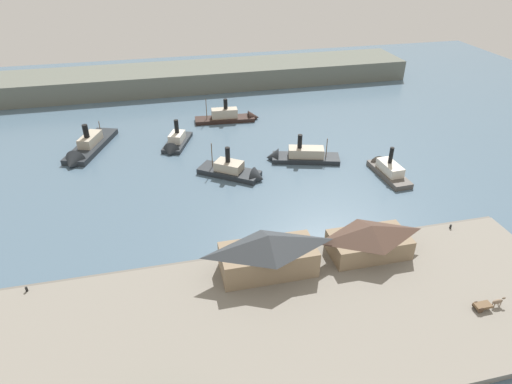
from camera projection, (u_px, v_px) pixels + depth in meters
The scene contains 15 objects.
ground_plane at pixel (251, 245), 92.86m from camera, with size 320.00×320.00×0.00m, color slate.
quay_promenade at pixel (280, 321), 74.25m from camera, with size 110.00×36.00×1.20m, color gray.
seawall_edge at pixel (255, 254), 89.60m from camera, with size 110.00×0.80×1.00m, color #666159.
ferry_shed_central_terminal at pixel (268, 253), 82.12m from camera, with size 18.26×8.50×8.36m.
ferry_shed_west_terminal at pixel (370, 239), 87.05m from camera, with size 15.92×8.63×6.75m.
horse_cart at pixel (488, 304), 75.59m from camera, with size 5.76×1.64×1.87m.
mooring_post_center_east at pixel (451, 227), 95.80m from camera, with size 0.44×0.44×0.90m, color black.
mooring_post_west at pixel (27, 289), 79.34m from camera, with size 0.44×0.44×0.90m, color black.
ferry_outer_harbor at pixel (86, 150), 129.28m from camera, with size 15.27×26.53×10.54m.
ferry_departing_north at pixel (175, 143), 133.16m from camera, with size 10.75×16.57×9.70m.
ferry_moored_west at pixel (297, 156), 125.67m from camera, with size 21.52×11.09×9.95m.
ferry_mid_harbor at pixel (386, 169), 119.07m from camera, with size 5.87×17.07×9.88m.
ferry_approaching_east at pixel (237, 172), 117.55m from camera, with size 18.23×15.35×10.45m.
ferry_moored_east at pixel (232, 117), 151.18m from camera, with size 22.36×6.92×10.05m.
far_headland at pixel (193, 77), 182.22m from camera, with size 180.00×24.00×8.00m, color #60665B.
Camera 1 is at (-15.68, -71.71, 57.99)m, focal length 30.82 mm.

